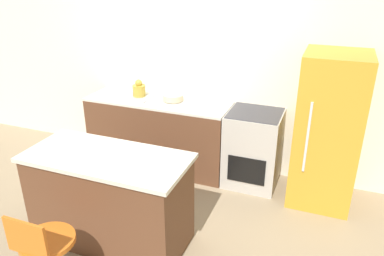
{
  "coord_description": "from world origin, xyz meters",
  "views": [
    {
      "loc": [
        1.78,
        -3.78,
        2.54
      ],
      "look_at": [
        0.49,
        -0.46,
        0.98
      ],
      "focal_mm": 35.0,
      "sensor_mm": 36.0,
      "label": 1
    }
  ],
  "objects": [
    {
      "name": "oven_range",
      "position": [
        0.99,
        0.32,
        0.47
      ],
      "size": [
        0.64,
        0.62,
        0.94
      ],
      "color": "#B7B2A8",
      "rests_on": "ground_plane"
    },
    {
      "name": "mixing_bowl",
      "position": [
        -0.09,
        0.37,
        0.98
      ],
      "size": [
        0.26,
        0.26,
        0.08
      ],
      "color": "#C1B28E",
      "rests_on": "back_counter"
    },
    {
      "name": "wall_back",
      "position": [
        0.0,
        0.65,
        1.3
      ],
      "size": [
        8.0,
        0.06,
        2.6
      ],
      "color": "silver",
      "rests_on": "ground_plane"
    },
    {
      "name": "refrigerator",
      "position": [
        1.81,
        0.27,
        0.86
      ],
      "size": [
        0.67,
        0.74,
        1.73
      ],
      "color": "gold",
      "rests_on": "ground_plane"
    },
    {
      "name": "ground_plane",
      "position": [
        0.0,
        0.0,
        0.0
      ],
      "size": [
        14.0,
        14.0,
        0.0
      ],
      "primitive_type": "plane",
      "color": "#998466"
    },
    {
      "name": "kettle",
      "position": [
        -0.58,
        0.37,
        1.03
      ],
      "size": [
        0.17,
        0.17,
        0.22
      ],
      "color": "#B29333",
      "rests_on": "back_counter"
    },
    {
      "name": "kitchen_island",
      "position": [
        -0.05,
        -1.23,
        0.47
      ],
      "size": [
        1.55,
        0.72,
        0.94
      ],
      "color": "brown",
      "rests_on": "ground_plane"
    },
    {
      "name": "stool_chair",
      "position": [
        -0.17,
        -2.01,
        0.39
      ],
      "size": [
        0.44,
        0.44,
        0.83
      ],
      "color": "#B7B7BC",
      "rests_on": "ground_plane"
    },
    {
      "name": "back_counter",
      "position": [
        -0.28,
        0.32,
        0.47
      ],
      "size": [
        1.89,
        0.6,
        0.94
      ],
      "color": "brown",
      "rests_on": "ground_plane"
    }
  ]
}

